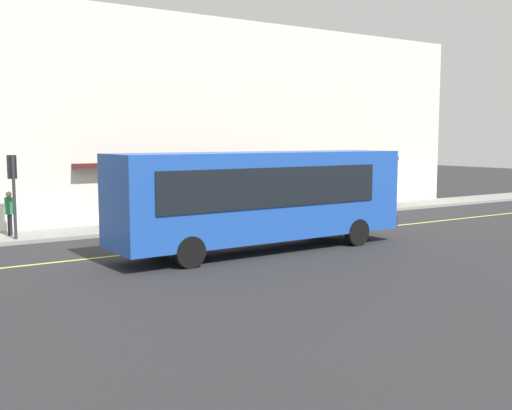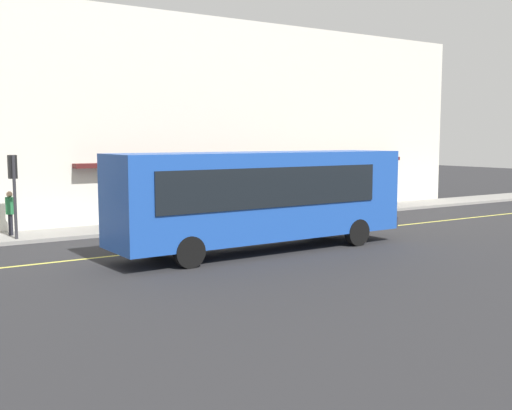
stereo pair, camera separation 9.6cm
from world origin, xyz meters
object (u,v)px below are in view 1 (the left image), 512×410
object	(u,v)px
pedestrian_by_curb	(245,194)
pedestrian_mid_block	(347,190)
pedestrian_near_storefront	(9,209)
car_black	(264,211)
bus	(263,195)
traffic_light	(12,177)

from	to	relation	value
pedestrian_by_curb	pedestrian_mid_block	distance (m)	6.87
pedestrian_mid_block	pedestrian_near_storefront	distance (m)	17.95
car_black	pedestrian_near_storefront	xyz separation A→B (m)	(-10.16, 2.87, 0.47)
bus	traffic_light	bearing A→B (deg)	136.57
bus	pedestrian_by_curb	size ratio (longest dim) A/B	6.09
pedestrian_near_storefront	traffic_light	bearing A→B (deg)	-90.31
traffic_light	pedestrian_near_storefront	xyz separation A→B (m)	(0.00, 0.88, -1.33)
pedestrian_mid_block	pedestrian_by_curb	bearing A→B (deg)	-178.69
car_black	pedestrian_mid_block	size ratio (longest dim) A/B	2.69
bus	pedestrian_by_curb	bearing A→B (deg)	62.30
pedestrian_by_curb	pedestrian_near_storefront	world-z (taller)	pedestrian_by_curb
car_black	bus	bearing A→B (deg)	-124.02
bus	car_black	distance (m)	5.76
traffic_light	pedestrian_by_curb	size ratio (longest dim) A/B	1.74
bus	pedestrian_mid_block	bearing A→B (deg)	35.84
traffic_light	pedestrian_mid_block	world-z (taller)	traffic_light
pedestrian_near_storefront	car_black	bearing A→B (deg)	-15.78
pedestrian_mid_block	pedestrian_near_storefront	xyz separation A→B (m)	(-17.94, -0.36, 0.09)
pedestrian_mid_block	traffic_light	bearing A→B (deg)	-176.04
bus	car_black	bearing A→B (deg)	55.98
car_black	pedestrian_near_storefront	world-z (taller)	pedestrian_near_storefront
car_black	pedestrian_mid_block	xyz separation A→B (m)	(7.78, 3.23, 0.37)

